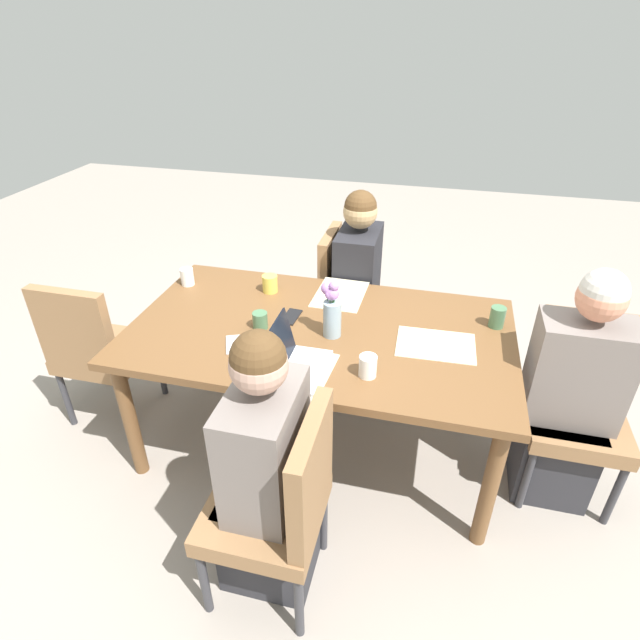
{
  "coord_description": "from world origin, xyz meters",
  "views": [
    {
      "loc": [
        0.51,
        -2.04,
        2.06
      ],
      "look_at": [
        0.0,
        0.0,
        0.78
      ],
      "focal_mm": 28.55,
      "sensor_mm": 36.0,
      "label": 1
    }
  ],
  "objects_px": {
    "coffee_mug_near_right": "(260,320)",
    "chair_near_left_far": "(282,501)",
    "chair_far_left_mid": "(347,292)",
    "flower_vase": "(332,308)",
    "phone_silver": "(234,344)",
    "coffee_mug_far_left": "(270,284)",
    "phone_black": "(291,317)",
    "person_near_left_far": "(268,480)",
    "chair_head_right_left_near": "(577,398)",
    "coffee_mug_centre_right": "(187,277)",
    "chair_head_left_right_near": "(95,346)",
    "person_far_left_mid": "(357,294)",
    "dining_table": "(320,341)",
    "laptop_near_left_far": "(293,362)",
    "coffee_mug_near_left": "(368,366)",
    "coffee_mug_centre_left": "(497,317)",
    "person_head_right_left_near": "(568,402)"
  },
  "relations": [
    {
      "from": "dining_table",
      "to": "coffee_mug_far_left",
      "type": "bearing_deg",
      "value": 139.29
    },
    {
      "from": "chair_head_left_right_near",
      "to": "chair_head_right_left_near",
      "type": "bearing_deg",
      "value": 3.94
    },
    {
      "from": "dining_table",
      "to": "chair_near_left_far",
      "type": "xyz_separation_m",
      "value": [
        0.06,
        -0.85,
        -0.16
      ]
    },
    {
      "from": "coffee_mug_centre_right",
      "to": "phone_black",
      "type": "relative_size",
      "value": 0.65
    },
    {
      "from": "person_head_right_left_near",
      "to": "coffee_mug_near_right",
      "type": "relative_size",
      "value": 14.27
    },
    {
      "from": "chair_head_right_left_near",
      "to": "coffee_mug_far_left",
      "type": "distance_m",
      "value": 1.65
    },
    {
      "from": "chair_far_left_mid",
      "to": "flower_vase",
      "type": "bearing_deg",
      "value": -83.93
    },
    {
      "from": "coffee_mug_far_left",
      "to": "phone_black",
      "type": "relative_size",
      "value": 0.64
    },
    {
      "from": "flower_vase",
      "to": "coffee_mug_near_right",
      "type": "relative_size",
      "value": 3.45
    },
    {
      "from": "dining_table",
      "to": "coffee_mug_near_left",
      "type": "height_order",
      "value": "coffee_mug_near_left"
    },
    {
      "from": "chair_far_left_mid",
      "to": "coffee_mug_centre_right",
      "type": "height_order",
      "value": "chair_far_left_mid"
    },
    {
      "from": "coffee_mug_centre_right",
      "to": "phone_silver",
      "type": "height_order",
      "value": "coffee_mug_centre_right"
    },
    {
      "from": "chair_head_left_right_near",
      "to": "coffee_mug_far_left",
      "type": "relative_size",
      "value": 9.42
    },
    {
      "from": "chair_far_left_mid",
      "to": "flower_vase",
      "type": "height_order",
      "value": "flower_vase"
    },
    {
      "from": "dining_table",
      "to": "person_near_left_far",
      "type": "xyz_separation_m",
      "value": [
        -0.01,
        -0.79,
        -0.13
      ]
    },
    {
      "from": "flower_vase",
      "to": "coffee_mug_centre_right",
      "type": "bearing_deg",
      "value": 160.89
    },
    {
      "from": "person_near_left_far",
      "to": "coffee_mug_near_right",
      "type": "bearing_deg",
      "value": 110.74
    },
    {
      "from": "laptop_near_left_far",
      "to": "person_far_left_mid",
      "type": "bearing_deg",
      "value": 85.9
    },
    {
      "from": "chair_head_right_left_near",
      "to": "coffee_mug_centre_right",
      "type": "relative_size",
      "value": 9.28
    },
    {
      "from": "chair_far_left_mid",
      "to": "phone_black",
      "type": "height_order",
      "value": "chair_far_left_mid"
    },
    {
      "from": "person_far_left_mid",
      "to": "person_near_left_far",
      "type": "xyz_separation_m",
      "value": [
        -0.06,
        -1.55,
        0.0
      ]
    },
    {
      "from": "chair_head_right_left_near",
      "to": "coffee_mug_far_left",
      "type": "relative_size",
      "value": 9.42
    },
    {
      "from": "chair_far_left_mid",
      "to": "phone_black",
      "type": "xyz_separation_m",
      "value": [
        -0.14,
        -0.76,
        0.24
      ]
    },
    {
      "from": "coffee_mug_near_right",
      "to": "phone_black",
      "type": "relative_size",
      "value": 0.56
    },
    {
      "from": "person_near_left_far",
      "to": "coffee_mug_centre_right",
      "type": "height_order",
      "value": "person_near_left_far"
    },
    {
      "from": "flower_vase",
      "to": "chair_near_left_far",
      "type": "bearing_deg",
      "value": -90.17
    },
    {
      "from": "person_near_left_far",
      "to": "flower_vase",
      "type": "bearing_deg",
      "value": 84.11
    },
    {
      "from": "coffee_mug_near_right",
      "to": "chair_head_left_right_near",
      "type": "bearing_deg",
      "value": -176.74
    },
    {
      "from": "flower_vase",
      "to": "phone_silver",
      "type": "xyz_separation_m",
      "value": [
        -0.42,
        -0.2,
        -0.14
      ]
    },
    {
      "from": "laptop_near_left_far",
      "to": "coffee_mug_near_left",
      "type": "bearing_deg",
      "value": 7.61
    },
    {
      "from": "coffee_mug_near_right",
      "to": "coffee_mug_centre_left",
      "type": "relative_size",
      "value": 0.79
    },
    {
      "from": "laptop_near_left_far",
      "to": "chair_head_right_left_near",
      "type": "bearing_deg",
      "value": 17.93
    },
    {
      "from": "coffee_mug_centre_left",
      "to": "dining_table",
      "type": "bearing_deg",
      "value": -164.48
    },
    {
      "from": "chair_far_left_mid",
      "to": "coffee_mug_centre_left",
      "type": "height_order",
      "value": "chair_far_left_mid"
    },
    {
      "from": "person_far_left_mid",
      "to": "flower_vase",
      "type": "bearing_deg",
      "value": -88.78
    },
    {
      "from": "person_head_right_left_near",
      "to": "phone_black",
      "type": "bearing_deg",
      "value": 176.27
    },
    {
      "from": "person_near_left_far",
      "to": "coffee_mug_centre_left",
      "type": "distance_m",
      "value": 1.35
    },
    {
      "from": "chair_head_right_left_near",
      "to": "person_near_left_far",
      "type": "relative_size",
      "value": 0.75
    },
    {
      "from": "person_far_left_mid",
      "to": "flower_vase",
      "type": "xyz_separation_m",
      "value": [
        0.02,
        -0.8,
        0.35
      ]
    },
    {
      "from": "person_far_left_mid",
      "to": "phone_silver",
      "type": "xyz_separation_m",
      "value": [
        -0.4,
        -1.0,
        0.21
      ]
    },
    {
      "from": "chair_far_left_mid",
      "to": "person_far_left_mid",
      "type": "distance_m",
      "value": 0.1
    },
    {
      "from": "person_near_left_far",
      "to": "chair_head_right_left_near",
      "type": "bearing_deg",
      "value": 33.95
    },
    {
      "from": "chair_head_right_left_near",
      "to": "person_far_left_mid",
      "type": "relative_size",
      "value": 0.75
    },
    {
      "from": "chair_head_right_left_near",
      "to": "laptop_near_left_far",
      "type": "relative_size",
      "value": 2.81
    },
    {
      "from": "person_near_left_far",
      "to": "coffee_mug_far_left",
      "type": "xyz_separation_m",
      "value": [
        -0.35,
        1.1,
        0.25
      ]
    },
    {
      "from": "coffee_mug_far_left",
      "to": "person_far_left_mid",
      "type": "bearing_deg",
      "value": 47.83
    },
    {
      "from": "chair_far_left_mid",
      "to": "laptop_near_left_far",
      "type": "distance_m",
      "value": 1.21
    },
    {
      "from": "person_head_right_left_near",
      "to": "chair_far_left_mid",
      "type": "bearing_deg",
      "value": 145.0
    },
    {
      "from": "flower_vase",
      "to": "coffee_mug_near_right",
      "type": "xyz_separation_m",
      "value": [
        -0.35,
        -0.02,
        -0.11
      ]
    },
    {
      "from": "coffee_mug_near_right",
      "to": "chair_near_left_far",
      "type": "bearing_deg",
      "value": -66.01
    }
  ]
}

